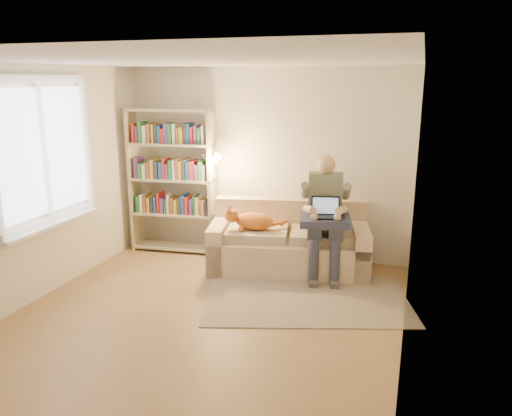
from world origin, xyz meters
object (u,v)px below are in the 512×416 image
(cat, at_px, (250,221))
(laptop, at_px, (328,212))
(person, at_px, (325,210))
(bookshelf, at_px, (172,174))
(sofa, at_px, (289,245))

(cat, relative_size, laptop, 1.86)
(person, relative_size, cat, 2.07)
(person, bearing_deg, cat, 178.54)
(laptop, bearing_deg, bookshelf, 159.33)
(person, bearing_deg, bookshelf, 162.49)
(cat, relative_size, bookshelf, 0.36)
(person, height_order, laptop, person)
(person, xyz_separation_m, laptop, (0.06, -0.13, 0.01))
(laptop, xyz_separation_m, bookshelf, (-2.29, 0.35, 0.28))
(cat, distance_m, bookshelf, 1.43)
(person, height_order, bookshelf, bookshelf)
(sofa, bearing_deg, person, -19.03)
(laptop, bearing_deg, sofa, 148.12)
(laptop, bearing_deg, cat, 170.32)
(cat, height_order, laptop, laptop)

